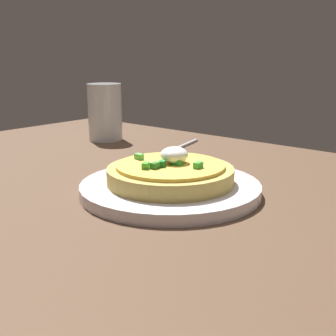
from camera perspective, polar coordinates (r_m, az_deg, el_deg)
The scene contains 5 objects.
dining_table at distance 62.59cm, azimuth 1.71°, elevation -4.25°, with size 124.46×73.43×3.34cm, color #4F3828.
plate at distance 60.31cm, azimuth 0.00°, elevation -2.54°, with size 24.31×24.31×1.54cm, color silver.
pizza at distance 59.72cm, azimuth 0.02°, elevation -0.58°, with size 17.02×17.02×4.83cm.
cup_near at distance 96.80cm, azimuth -8.08°, elevation 6.84°, with size 7.23×7.23×12.06cm.
fork at distance 89.29cm, azimuth 1.92°, elevation 2.85°, with size 3.62×11.53×0.50cm.
Camera 1 is at (36.83, -46.28, 22.13)cm, focal length 47.50 mm.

